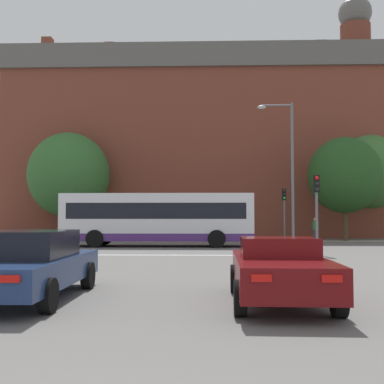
{
  "coord_description": "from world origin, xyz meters",
  "views": [
    {
      "loc": [
        1.11,
        -2.19,
        1.74
      ],
      "look_at": [
        0.24,
        25.64,
        3.16
      ],
      "focal_mm": 45.0,
      "sensor_mm": 36.0,
      "label": 1
    }
  ],
  "objects_px": {
    "traffic_light_near_right": "(317,200)",
    "traffic_light_far_right": "(284,206)",
    "car_roadster_right": "(280,270)",
    "street_lamp_junction": "(287,160)",
    "pedestrian_walking_east": "(315,227)",
    "bus_crossing_lead": "(158,218)",
    "car_saloon_left": "(29,264)",
    "pedestrian_waiting": "(118,228)"
  },
  "relations": [
    {
      "from": "car_roadster_right",
      "to": "street_lamp_junction",
      "type": "bearing_deg",
      "value": 81.55
    },
    {
      "from": "traffic_light_far_right",
      "to": "car_roadster_right",
      "type": "bearing_deg",
      "value": -99.33
    },
    {
      "from": "traffic_light_far_right",
      "to": "pedestrian_walking_east",
      "type": "distance_m",
      "value": 2.79
    },
    {
      "from": "traffic_light_near_right",
      "to": "pedestrian_walking_east",
      "type": "xyz_separation_m",
      "value": [
        2.62,
        12.05,
        -1.52
      ]
    },
    {
      "from": "street_lamp_junction",
      "to": "car_roadster_right",
      "type": "bearing_deg",
      "value": -99.98
    },
    {
      "from": "bus_crossing_lead",
      "to": "car_saloon_left",
      "type": "bearing_deg",
      "value": -2.77
    },
    {
      "from": "car_roadster_right",
      "to": "pedestrian_walking_east",
      "type": "height_order",
      "value": "pedestrian_walking_east"
    },
    {
      "from": "bus_crossing_lead",
      "to": "street_lamp_junction",
      "type": "height_order",
      "value": "street_lamp_junction"
    },
    {
      "from": "bus_crossing_lead",
      "to": "traffic_light_far_right",
      "type": "relative_size",
      "value": 2.99
    },
    {
      "from": "traffic_light_far_right",
      "to": "pedestrian_waiting",
      "type": "height_order",
      "value": "traffic_light_far_right"
    },
    {
      "from": "car_roadster_right",
      "to": "bus_crossing_lead",
      "type": "xyz_separation_m",
      "value": [
        -4.34,
        18.29,
        0.97
      ]
    },
    {
      "from": "street_lamp_junction",
      "to": "pedestrian_walking_east",
      "type": "height_order",
      "value": "street_lamp_junction"
    },
    {
      "from": "car_saloon_left",
      "to": "car_roadster_right",
      "type": "height_order",
      "value": "car_saloon_left"
    },
    {
      "from": "car_roadster_right",
      "to": "traffic_light_far_right",
      "type": "distance_m",
      "value": 24.44
    },
    {
      "from": "bus_crossing_lead",
      "to": "street_lamp_junction",
      "type": "distance_m",
      "value": 8.29
    },
    {
      "from": "car_saloon_left",
      "to": "traffic_light_near_right",
      "type": "height_order",
      "value": "traffic_light_near_right"
    },
    {
      "from": "bus_crossing_lead",
      "to": "traffic_light_far_right",
      "type": "height_order",
      "value": "traffic_light_far_right"
    },
    {
      "from": "bus_crossing_lead",
      "to": "pedestrian_waiting",
      "type": "height_order",
      "value": "bus_crossing_lead"
    },
    {
      "from": "car_roadster_right",
      "to": "pedestrian_waiting",
      "type": "height_order",
      "value": "pedestrian_waiting"
    },
    {
      "from": "street_lamp_junction",
      "to": "pedestrian_waiting",
      "type": "height_order",
      "value": "street_lamp_junction"
    },
    {
      "from": "car_saloon_left",
      "to": "car_roadster_right",
      "type": "xyz_separation_m",
      "value": [
        5.21,
        -0.28,
        -0.07
      ]
    },
    {
      "from": "bus_crossing_lead",
      "to": "pedestrian_walking_east",
      "type": "xyz_separation_m",
      "value": [
        10.55,
        6.27,
        -0.67
      ]
    },
    {
      "from": "car_saloon_left",
      "to": "traffic_light_far_right",
      "type": "xyz_separation_m",
      "value": [
        9.16,
        23.76,
        1.77
      ]
    },
    {
      "from": "pedestrian_walking_east",
      "to": "traffic_light_far_right",
      "type": "bearing_deg",
      "value": -175.15
    },
    {
      "from": "traffic_light_far_right",
      "to": "traffic_light_near_right",
      "type": "bearing_deg",
      "value": -91.75
    },
    {
      "from": "traffic_light_near_right",
      "to": "traffic_light_far_right",
      "type": "distance_m",
      "value": 11.54
    },
    {
      "from": "traffic_light_far_right",
      "to": "street_lamp_junction",
      "type": "distance_m",
      "value": 6.32
    },
    {
      "from": "bus_crossing_lead",
      "to": "pedestrian_walking_east",
      "type": "bearing_deg",
      "value": 120.72
    },
    {
      "from": "car_saloon_left",
      "to": "traffic_light_far_right",
      "type": "height_order",
      "value": "traffic_light_far_right"
    },
    {
      "from": "bus_crossing_lead",
      "to": "car_roadster_right",
      "type": "bearing_deg",
      "value": 13.34
    },
    {
      "from": "traffic_light_near_right",
      "to": "pedestrian_walking_east",
      "type": "relative_size",
      "value": 2.21
    },
    {
      "from": "pedestrian_waiting",
      "to": "pedestrian_walking_east",
      "type": "height_order",
      "value": "pedestrian_walking_east"
    },
    {
      "from": "traffic_light_far_right",
      "to": "pedestrian_waiting",
      "type": "distance_m",
      "value": 11.91
    },
    {
      "from": "bus_crossing_lead",
      "to": "street_lamp_junction",
      "type": "relative_size",
      "value": 1.31
    },
    {
      "from": "car_saloon_left",
      "to": "pedestrian_waiting",
      "type": "xyz_separation_m",
      "value": [
        -2.63,
        24.35,
        0.17
      ]
    },
    {
      "from": "pedestrian_walking_east",
      "to": "bus_crossing_lead",
      "type": "bearing_deg",
      "value": -157.24
    },
    {
      "from": "street_lamp_junction",
      "to": "pedestrian_walking_east",
      "type": "xyz_separation_m",
      "value": [
        2.99,
        6.25,
        -4.08
      ]
    },
    {
      "from": "traffic_light_far_right",
      "to": "street_lamp_junction",
      "type": "relative_size",
      "value": 0.44
    },
    {
      "from": "street_lamp_junction",
      "to": "pedestrian_walking_east",
      "type": "bearing_deg",
      "value": 64.43
    },
    {
      "from": "car_saloon_left",
      "to": "pedestrian_walking_east",
      "type": "distance_m",
      "value": 26.83
    },
    {
      "from": "car_saloon_left",
      "to": "bus_crossing_lead",
      "type": "xyz_separation_m",
      "value": [
        0.87,
        18.01,
        0.91
      ]
    },
    {
      "from": "traffic_light_near_right",
      "to": "pedestrian_walking_east",
      "type": "bearing_deg",
      "value": 77.74
    }
  ]
}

